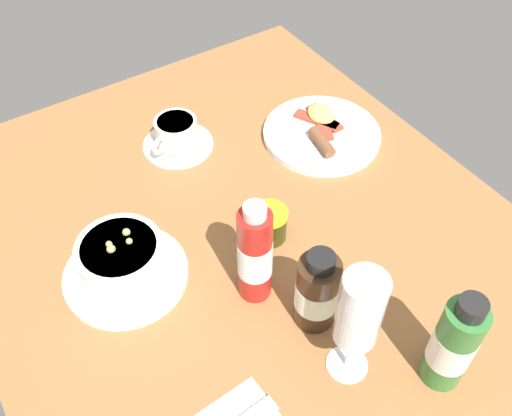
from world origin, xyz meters
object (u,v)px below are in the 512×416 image
object	(u,v)px
porridge_bowl	(123,262)
breakfast_plate	(322,132)
coffee_cup	(177,135)
sauce_bottle_green	(453,344)
sauce_bottle_red	(255,255)
jam_jar	(270,224)
wine_glass	(359,314)
sauce_bottle_brown	(315,292)

from	to	relation	value
porridge_bowl	breakfast_plate	xyz separation A→B (cm)	(-9.93, 45.26, -2.77)
porridge_bowl	coffee_cup	size ratio (longest dim) A/B	1.43
coffee_cup	sauce_bottle_green	bearing A→B (deg)	7.44
coffee_cup	sauce_bottle_red	size ratio (longest dim) A/B	0.72
jam_jar	breakfast_plate	bearing A→B (deg)	124.24
wine_glass	breakfast_plate	distance (cm)	49.16
porridge_bowl	sauce_bottle_red	distance (cm)	20.45
sauce_bottle_brown	wine_glass	bearing A→B (deg)	-3.45
jam_jar	sauce_bottle_red	world-z (taller)	sauce_bottle_red
jam_jar	porridge_bowl	bearing A→B (deg)	-102.89
porridge_bowl	wine_glass	bearing A→B (deg)	32.50
coffee_cup	sauce_bottle_green	xyz separation A→B (cm)	(60.14, 7.86, 5.13)
porridge_bowl	jam_jar	size ratio (longest dim) A/B	3.24
jam_jar	sauce_bottle_brown	bearing A→B (deg)	-11.94
sauce_bottle_green	wine_glass	bearing A→B (deg)	-128.85
porridge_bowl	sauce_bottle_brown	bearing A→B (deg)	42.62
coffee_cup	jam_jar	size ratio (longest dim) A/B	2.27
porridge_bowl	jam_jar	world-z (taller)	porridge_bowl
breakfast_plate	porridge_bowl	bearing A→B (deg)	-77.62
sauce_bottle_red	sauce_bottle_brown	world-z (taller)	sauce_bottle_red
jam_jar	sauce_bottle_red	xyz separation A→B (cm)	(7.49, -7.71, 5.62)
porridge_bowl	sauce_bottle_red	bearing A→B (deg)	50.10
sauce_bottle_green	sauce_bottle_brown	size ratio (longest dim) A/B	1.22
coffee_cup	sauce_bottle_brown	distance (cm)	43.92
sauce_bottle_red	coffee_cup	bearing A→B (deg)	171.03
coffee_cup	porridge_bowl	bearing A→B (deg)	-42.77
sauce_bottle_red	breakfast_plate	world-z (taller)	sauce_bottle_red
wine_glass	breakfast_plate	world-z (taller)	wine_glass
coffee_cup	sauce_bottle_green	world-z (taller)	sauce_bottle_green
wine_glass	breakfast_plate	size ratio (longest dim) A/B	0.88
breakfast_plate	jam_jar	bearing A→B (deg)	-55.76
sauce_bottle_red	breakfast_plate	size ratio (longest dim) A/B	0.83
porridge_bowl	coffee_cup	bearing A→B (deg)	137.23
coffee_cup	sauce_bottle_brown	size ratio (longest dim) A/B	0.94
sauce_bottle_green	sauce_bottle_red	world-z (taller)	sauce_bottle_red
jam_jar	sauce_bottle_green	distance (cm)	33.25
wine_glass	jam_jar	size ratio (longest dim) A/B	3.35
porridge_bowl	sauce_bottle_brown	world-z (taller)	sauce_bottle_brown
coffee_cup	jam_jar	xyz separation A→B (cm)	(27.75, 2.14, 0.25)
sauce_bottle_green	sauce_bottle_red	xyz separation A→B (cm)	(-24.90, -13.42, 0.75)
sauce_bottle_green	coffee_cup	bearing A→B (deg)	-172.56
porridge_bowl	sauce_bottle_green	distance (cm)	47.49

